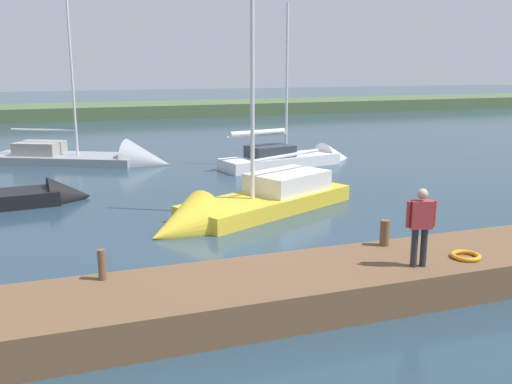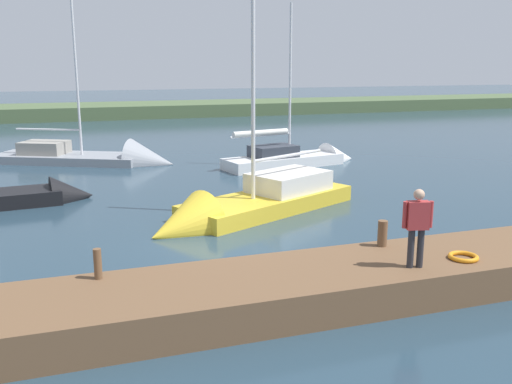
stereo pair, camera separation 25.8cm
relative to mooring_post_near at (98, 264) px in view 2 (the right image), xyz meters
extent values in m
plane|color=#263D4C|center=(-3.90, -3.46, -1.09)|extent=(200.00, 200.00, 0.00)
cube|color=#4C603D|center=(-3.90, -45.29, -1.09)|extent=(180.00, 8.00, 2.40)
cube|color=brown|center=(-3.90, 0.88, -0.70)|extent=(25.99, 2.52, 0.77)
cylinder|color=brown|center=(0.00, 0.00, 0.00)|extent=(0.16, 0.16, 0.63)
cylinder|color=brown|center=(-6.50, 0.00, 0.00)|extent=(0.23, 0.23, 0.62)
torus|color=orange|center=(-7.72, 1.38, -0.26)|extent=(0.66, 0.66, 0.10)
cube|color=gold|center=(-6.09, -6.78, -1.04)|extent=(6.92, 4.88, 0.98)
cone|color=gold|center=(-2.62, -5.10, -1.04)|extent=(2.76, 2.86, 2.21)
cube|color=silver|center=(-7.03, -7.23, -0.21)|extent=(3.29, 2.88, 0.68)
cylinder|color=silver|center=(-5.43, -6.46, 3.05)|extent=(0.14, 0.14, 7.18)
cylinder|color=silver|center=(-7.00, -7.22, 0.73)|extent=(3.18, 1.62, 0.11)
cube|color=gray|center=(0.37, -19.36, -1.06)|extent=(7.99, 5.74, 0.77)
cone|color=gray|center=(-3.61, -17.32, -1.06)|extent=(3.17, 3.28, 2.52)
cube|color=gray|center=(1.54, -19.95, -0.35)|extent=(2.75, 2.50, 0.65)
cylinder|color=silver|center=(-0.28, -19.02, 4.30)|extent=(0.12, 0.12, 9.93)
cylinder|color=silver|center=(1.29, -19.82, 0.61)|extent=(3.18, 1.69, 0.10)
cube|color=white|center=(-9.71, -14.56, -1.03)|extent=(6.38, 3.09, 0.96)
cone|color=white|center=(-13.16, -15.29, -1.03)|extent=(2.03, 2.17, 1.86)
cube|color=#333842|center=(-9.13, -14.44, -0.26)|extent=(2.43, 1.88, 0.57)
cylinder|color=silver|center=(-10.04, -14.63, 3.09)|extent=(0.12, 0.12, 7.27)
cylinder|color=silver|center=(-8.42, -14.29, 0.56)|extent=(3.26, 0.78, 0.10)
cylinder|color=silver|center=(-8.42, -14.29, 0.68)|extent=(2.97, 0.88, 0.28)
cone|color=black|center=(0.36, -10.66, -0.98)|extent=(1.68, 1.83, 1.68)
cylinder|color=#28282D|center=(-6.30, 1.45, 0.11)|extent=(0.14, 0.14, 0.84)
cylinder|color=#28282D|center=(-6.50, 1.50, 0.11)|extent=(0.14, 0.14, 0.84)
cube|color=#B23333|center=(-6.40, 1.48, 0.83)|extent=(0.50, 0.33, 0.60)
sphere|color=tan|center=(-6.40, 1.48, 1.27)|extent=(0.23, 0.23, 0.23)
cylinder|color=#B23333|center=(-6.13, 1.41, 0.84)|extent=(0.09, 0.09, 0.57)
cylinder|color=#B23333|center=(-6.67, 1.55, 0.84)|extent=(0.09, 0.09, 0.57)
camera|label=1|loc=(0.66, 11.01, 3.90)|focal=39.50mm
camera|label=2|loc=(0.41, 11.09, 3.90)|focal=39.50mm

